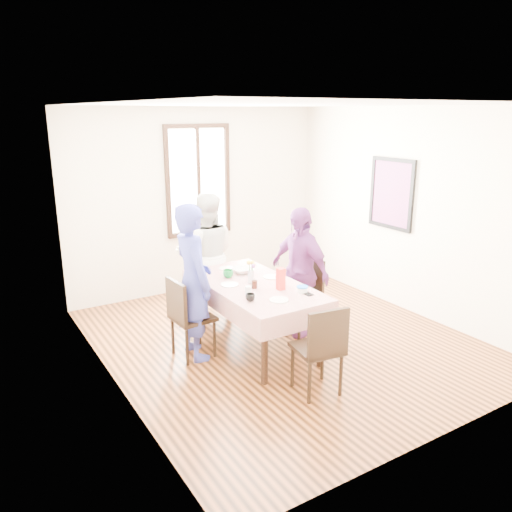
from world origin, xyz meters
name	(u,v)px	position (x,y,z in m)	size (l,w,h in m)	color
ground	(283,339)	(0.00, 0.00, 0.00)	(4.50, 4.50, 0.00)	black
back_wall	(198,201)	(0.00, 2.25, 1.35)	(4.00, 4.00, 0.00)	beige
right_wall	(409,212)	(2.00, 0.00, 1.35)	(4.50, 4.50, 0.00)	beige
window_frame	(198,180)	(0.00, 2.23, 1.65)	(1.02, 0.06, 1.62)	black
window_pane	(198,180)	(0.00, 2.24, 1.65)	(0.90, 0.02, 1.50)	white
art_poster	(392,194)	(1.98, 0.30, 1.55)	(0.04, 0.76, 0.96)	red
dining_table	(254,316)	(-0.39, 0.03, 0.38)	(0.83, 1.68, 0.75)	black
tablecloth	(254,284)	(-0.39, 0.03, 0.76)	(0.95, 1.80, 0.01)	#5F0003
chair_left	(193,317)	(-1.08, 0.19, 0.46)	(0.42, 0.42, 0.91)	black
chair_right	(300,297)	(0.30, 0.09, 0.46)	(0.42, 0.42, 0.91)	black
chair_far	(208,281)	(-0.39, 1.19, 0.46)	(0.42, 0.42, 0.91)	black
chair_near	(317,348)	(-0.39, -1.12, 0.46)	(0.42, 0.42, 0.91)	black
person_left	(193,282)	(-1.06, 0.19, 0.86)	(0.63, 0.41, 1.72)	#33368E
person_far	(208,255)	(-0.39, 1.17, 0.82)	(0.80, 0.62, 1.64)	beige
person_right	(299,271)	(0.28, 0.09, 0.78)	(0.92, 0.38, 1.56)	#682C6D
mug_black	(250,297)	(-0.70, -0.40, 0.80)	(0.10, 0.10, 0.08)	black
mug_flag	(279,279)	(-0.12, -0.08, 0.80)	(0.08, 0.08, 0.08)	red
mug_green	(228,274)	(-0.53, 0.38, 0.81)	(0.12, 0.12, 0.09)	#0C7226
serving_bowl	(243,270)	(-0.28, 0.45, 0.79)	(0.25, 0.25, 0.06)	white
juice_carton	(281,279)	(-0.24, -0.28, 0.88)	(0.08, 0.08, 0.24)	red
butter_tub	(302,290)	(-0.09, -0.48, 0.79)	(0.11, 0.11, 0.06)	white
jam_jar	(254,284)	(-0.45, -0.09, 0.81)	(0.06, 0.06, 0.09)	black
drinking_glass	(248,291)	(-0.63, -0.25, 0.81)	(0.07, 0.07, 0.10)	silver
smartphone	(307,293)	(-0.08, -0.54, 0.77)	(0.07, 0.15, 0.01)	black
flower_vase	(251,277)	(-0.40, 0.08, 0.84)	(0.07, 0.07, 0.15)	silver
plate_left	(230,285)	(-0.64, 0.14, 0.77)	(0.20, 0.20, 0.01)	white
plate_right	(271,277)	(-0.09, 0.12, 0.77)	(0.20, 0.20, 0.01)	white
plate_far	(227,268)	(-0.37, 0.69, 0.77)	(0.20, 0.20, 0.01)	white
plate_near	(279,300)	(-0.44, -0.55, 0.77)	(0.20, 0.20, 0.01)	white
butter_lid	(302,287)	(-0.09, -0.48, 0.83)	(0.12, 0.12, 0.01)	blue
flower_bunch	(251,266)	(-0.40, 0.08, 0.96)	(0.09, 0.09, 0.10)	yellow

